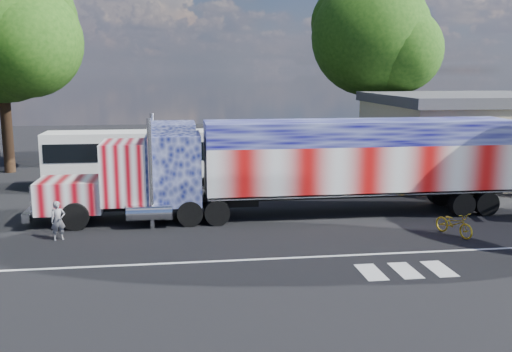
{
  "coord_description": "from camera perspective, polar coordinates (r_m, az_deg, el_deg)",
  "views": [
    {
      "loc": [
        -3.45,
        -22.18,
        6.61
      ],
      "look_at": [
        0.0,
        3.0,
        1.9
      ],
      "focal_mm": 40.0,
      "sensor_mm": 36.0,
      "label": 1
    }
  ],
  "objects": [
    {
      "name": "tree_nw_a",
      "position": [
        40.51,
        -24.13,
        13.54
      ],
      "size": [
        10.33,
        9.84,
        14.36
      ],
      "color": "black",
      "rests_on": "ground"
    },
    {
      "name": "woman",
      "position": [
        23.85,
        -19.19,
        -4.24
      ],
      "size": [
        0.67,
        0.56,
        1.57
      ],
      "primitive_type": "imported",
      "rotation": [
        0.0,
        0.0,
        0.37
      ],
      "color": "slate",
      "rests_on": "ground"
    },
    {
      "name": "tree_ne_a",
      "position": [
        43.25,
        11.65,
        13.46
      ],
      "size": [
        9.07,
        8.63,
        13.38
      ],
      "color": "black",
      "rests_on": "ground"
    },
    {
      "name": "ground",
      "position": [
        23.4,
        1.0,
        -5.91
      ],
      "size": [
        100.0,
        100.0,
        0.0
      ],
      "primitive_type": "plane",
      "color": "black"
    },
    {
      "name": "bicycle",
      "position": [
        24.56,
        19.2,
        -4.51
      ],
      "size": [
        1.3,
        2.01,
        1.0
      ],
      "primitive_type": "imported",
      "rotation": [
        0.0,
        0.0,
        0.37
      ],
      "color": "gold",
      "rests_on": "ground"
    },
    {
      "name": "lane_markings",
      "position": [
        20.23,
        7.51,
        -8.65
      ],
      "size": [
        30.0,
        2.67,
        0.01
      ],
      "color": "silver",
      "rests_on": "ground"
    },
    {
      "name": "semi_truck",
      "position": [
        26.14,
        4.62,
        1.22
      ],
      "size": [
        21.98,
        3.47,
        4.69
      ],
      "color": "black",
      "rests_on": "ground"
    },
    {
      "name": "coach_bus",
      "position": [
        33.1,
        -10.98,
        1.73
      ],
      "size": [
        11.1,
        2.58,
        3.23
      ],
      "color": "silver",
      "rests_on": "ground"
    }
  ]
}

